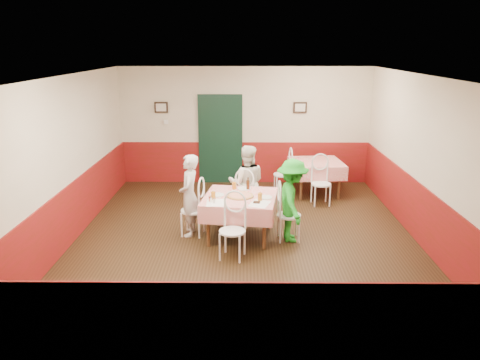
{
  "coord_description": "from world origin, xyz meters",
  "views": [
    {
      "loc": [
        -0.02,
        -7.68,
        3.27
      ],
      "look_at": [
        -0.09,
        0.01,
        1.05
      ],
      "focal_mm": 35.0,
      "sensor_mm": 36.0,
      "label": 1
    }
  ],
  "objects_px": {
    "beer_bottle": "(248,184)",
    "diner_far": "(247,183)",
    "diner_right": "(292,201)",
    "second_table": "(316,178)",
    "wallet": "(257,202)",
    "glass_a": "(213,196)",
    "chair_near": "(232,231)",
    "glass_b": "(260,197)",
    "pizza": "(240,196)",
    "chair_second_a": "(283,175)",
    "chair_left": "(193,211)",
    "diner_left": "(189,195)",
    "glass_c": "(234,186)",
    "chair_far": "(246,198)",
    "main_table": "(240,217)",
    "chair_right": "(289,215)",
    "chair_second_b": "(321,184)"
  },
  "relations": [
    {
      "from": "main_table",
      "to": "glass_a",
      "type": "xyz_separation_m",
      "value": [
        -0.45,
        -0.2,
        0.45
      ]
    },
    {
      "from": "chair_far",
      "to": "pizza",
      "type": "xyz_separation_m",
      "value": [
        -0.11,
        -0.86,
        0.33
      ]
    },
    {
      "from": "chair_second_b",
      "to": "pizza",
      "type": "height_order",
      "value": "chair_second_b"
    },
    {
      "from": "beer_bottle",
      "to": "chair_near",
      "type": "bearing_deg",
      "value": -101.82
    },
    {
      "from": "glass_b",
      "to": "diner_left",
      "type": "bearing_deg",
      "value": 163.66
    },
    {
      "from": "main_table",
      "to": "beer_bottle",
      "type": "height_order",
      "value": "beer_bottle"
    },
    {
      "from": "chair_left",
      "to": "diner_far",
      "type": "relative_size",
      "value": 0.61
    },
    {
      "from": "second_table",
      "to": "wallet",
      "type": "xyz_separation_m",
      "value": [
        -1.42,
        -2.89,
        0.4
      ]
    },
    {
      "from": "chair_second_a",
      "to": "beer_bottle",
      "type": "xyz_separation_m",
      "value": [
        -0.81,
        -2.16,
        0.42
      ]
    },
    {
      "from": "chair_near",
      "to": "glass_b",
      "type": "relative_size",
      "value": 6.77
    },
    {
      "from": "glass_b",
      "to": "second_table",
      "type": "bearing_deg",
      "value": 63.85
    },
    {
      "from": "pizza",
      "to": "glass_b",
      "type": "distance_m",
      "value": 0.4
    },
    {
      "from": "glass_c",
      "to": "diner_right",
      "type": "relative_size",
      "value": 0.09
    },
    {
      "from": "second_table",
      "to": "chair_second_a",
      "type": "relative_size",
      "value": 1.24
    },
    {
      "from": "glass_a",
      "to": "pizza",
      "type": "bearing_deg",
      "value": 21.71
    },
    {
      "from": "chair_right",
      "to": "diner_far",
      "type": "height_order",
      "value": "diner_far"
    },
    {
      "from": "chair_left",
      "to": "chair_right",
      "type": "height_order",
      "value": "same"
    },
    {
      "from": "beer_bottle",
      "to": "diner_far",
      "type": "distance_m",
      "value": 0.54
    },
    {
      "from": "chair_near",
      "to": "diner_left",
      "type": "relative_size",
      "value": 0.62
    },
    {
      "from": "pizza",
      "to": "glass_b",
      "type": "xyz_separation_m",
      "value": [
        0.33,
        -0.22,
        0.05
      ]
    },
    {
      "from": "wallet",
      "to": "glass_a",
      "type": "bearing_deg",
      "value": 175.56
    },
    {
      "from": "chair_right",
      "to": "glass_b",
      "type": "xyz_separation_m",
      "value": [
        -0.51,
        -0.13,
        0.38
      ]
    },
    {
      "from": "beer_bottle",
      "to": "chair_far",
      "type": "bearing_deg",
      "value": 93.17
    },
    {
      "from": "diner_far",
      "to": "wallet",
      "type": "bearing_deg",
      "value": 97.24
    },
    {
      "from": "glass_b",
      "to": "beer_bottle",
      "type": "bearing_deg",
      "value": 107.98
    },
    {
      "from": "chair_near",
      "to": "beer_bottle",
      "type": "xyz_separation_m",
      "value": [
        0.25,
        1.21,
        0.42
      ]
    },
    {
      "from": "chair_second_a",
      "to": "diner_right",
      "type": "height_order",
      "value": "diner_right"
    },
    {
      "from": "diner_right",
      "to": "glass_c",
      "type": "bearing_deg",
      "value": 58.1
    },
    {
      "from": "diner_left",
      "to": "diner_far",
      "type": "relative_size",
      "value": 1.0
    },
    {
      "from": "second_table",
      "to": "glass_a",
      "type": "distance_m",
      "value": 3.5
    },
    {
      "from": "chair_left",
      "to": "diner_left",
      "type": "xyz_separation_m",
      "value": [
        -0.05,
        0.01,
        0.28
      ]
    },
    {
      "from": "chair_near",
      "to": "wallet",
      "type": "height_order",
      "value": "chair_near"
    },
    {
      "from": "chair_second_b",
      "to": "glass_c",
      "type": "distance_m",
      "value": 2.3
    },
    {
      "from": "diner_left",
      "to": "diner_far",
      "type": "height_order",
      "value": "diner_far"
    },
    {
      "from": "chair_near",
      "to": "diner_far",
      "type": "xyz_separation_m",
      "value": [
        0.23,
        1.73,
        0.28
      ]
    },
    {
      "from": "diner_far",
      "to": "chair_second_b",
      "type": "bearing_deg",
      "value": -150.63
    },
    {
      "from": "glass_c",
      "to": "chair_left",
      "type": "bearing_deg",
      "value": -158.13
    },
    {
      "from": "chair_far",
      "to": "beer_bottle",
      "type": "bearing_deg",
      "value": 104.21
    },
    {
      "from": "chair_second_a",
      "to": "glass_b",
      "type": "distance_m",
      "value": 2.86
    },
    {
      "from": "main_table",
      "to": "chair_second_b",
      "type": "xyz_separation_m",
      "value": [
        1.7,
        1.78,
        0.08
      ]
    },
    {
      "from": "second_table",
      "to": "glass_c",
      "type": "distance_m",
      "value": 2.82
    },
    {
      "from": "chair_second_a",
      "to": "diner_far",
      "type": "xyz_separation_m",
      "value": [
        -0.83,
        -1.64,
        0.28
      ]
    },
    {
      "from": "main_table",
      "to": "chair_second_a",
      "type": "bearing_deg",
      "value": 69.48
    },
    {
      "from": "chair_left",
      "to": "diner_far",
      "type": "bearing_deg",
      "value": 139.85
    },
    {
      "from": "chair_near",
      "to": "glass_a",
      "type": "height_order",
      "value": "chair_near"
    },
    {
      "from": "beer_bottle",
      "to": "glass_c",
      "type": "bearing_deg",
      "value": 170.61
    },
    {
      "from": "diner_right",
      "to": "pizza",
      "type": "bearing_deg",
      "value": 79.57
    },
    {
      "from": "glass_a",
      "to": "glass_c",
      "type": "height_order",
      "value": "glass_a"
    },
    {
      "from": "diner_right",
      "to": "second_table",
      "type": "bearing_deg",
      "value": -20.97
    },
    {
      "from": "main_table",
      "to": "chair_left",
      "type": "xyz_separation_m",
      "value": [
        -0.84,
        0.11,
        0.08
      ]
    }
  ]
}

